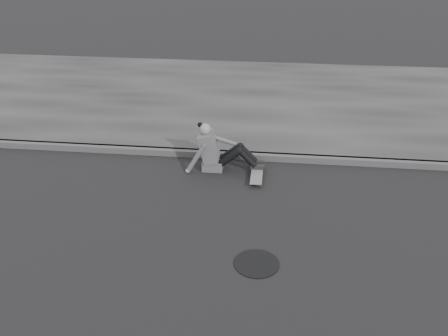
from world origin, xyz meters
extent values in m
plane|color=black|center=(0.00, 0.00, 0.00)|extent=(80.00, 80.00, 0.00)
cube|color=#494949|center=(0.00, 2.58, 0.06)|extent=(24.00, 0.16, 0.12)
cube|color=#323232|center=(0.00, 5.60, 0.06)|extent=(24.00, 6.00, 0.12)
cylinder|color=black|center=(1.09, -0.47, 0.01)|extent=(0.60, 0.60, 0.01)
cylinder|color=#A5A5A0|center=(0.89, 1.62, 0.03)|extent=(0.03, 0.05, 0.05)
cylinder|color=#A5A5A0|center=(1.04, 1.62, 0.03)|extent=(0.03, 0.05, 0.05)
cylinder|color=#A5A5A0|center=(0.89, 2.14, 0.03)|extent=(0.03, 0.05, 0.05)
cylinder|color=#A5A5A0|center=(1.04, 2.14, 0.03)|extent=(0.03, 0.05, 0.05)
cube|color=#2F2F31|center=(0.96, 1.62, 0.06)|extent=(0.16, 0.04, 0.03)
cube|color=#2F2F31|center=(0.96, 2.14, 0.06)|extent=(0.16, 0.04, 0.03)
cube|color=slate|center=(0.96, 1.88, 0.08)|extent=(0.20, 0.78, 0.02)
cube|color=#57575A|center=(0.16, 2.13, 0.09)|extent=(0.36, 0.34, 0.18)
cube|color=#57575A|center=(0.09, 2.13, 0.43)|extent=(0.37, 0.40, 0.57)
cube|color=#57575A|center=(-0.04, 2.13, 0.55)|extent=(0.14, 0.30, 0.20)
cylinder|color=gray|center=(0.04, 2.13, 0.67)|extent=(0.09, 0.09, 0.08)
sphere|color=gray|center=(0.03, 2.13, 0.76)|extent=(0.20, 0.20, 0.20)
sphere|color=black|center=(-0.06, 2.15, 0.83)|extent=(0.09, 0.09, 0.09)
cylinder|color=black|center=(0.48, 2.04, 0.28)|extent=(0.43, 0.13, 0.39)
cylinder|color=black|center=(0.48, 2.22, 0.28)|extent=(0.43, 0.13, 0.39)
cylinder|color=black|center=(0.78, 2.04, 0.28)|extent=(0.35, 0.11, 0.36)
cylinder|color=black|center=(0.78, 2.22, 0.28)|extent=(0.35, 0.11, 0.36)
sphere|color=black|center=(0.64, 2.04, 0.42)|extent=(0.13, 0.13, 0.13)
sphere|color=black|center=(0.64, 2.22, 0.42)|extent=(0.13, 0.13, 0.13)
cube|color=#252525|center=(0.96, 2.04, 0.12)|extent=(0.24, 0.08, 0.07)
cube|color=#252525|center=(0.96, 2.22, 0.12)|extent=(0.24, 0.08, 0.07)
cylinder|color=#57575A|center=(-0.11, 1.92, 0.29)|extent=(0.38, 0.08, 0.58)
sphere|color=gray|center=(-0.26, 1.91, 0.04)|extent=(0.08, 0.08, 0.08)
cylinder|color=#57575A|center=(0.33, 2.29, 0.49)|extent=(0.48, 0.08, 0.21)
camera|label=1|loc=(1.24, -5.71, 4.22)|focal=40.00mm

